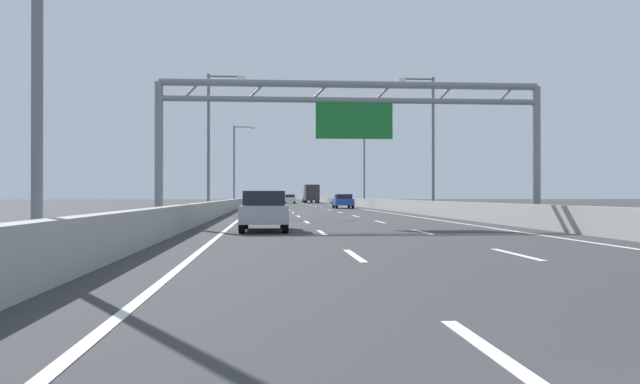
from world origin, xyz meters
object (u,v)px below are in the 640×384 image
object	(u,v)px
streetlamp_left_mid	(212,135)
sign_gantry	(352,114)
orange_car	(268,199)
green_car	(307,198)
streetlamp_left_far	(236,161)
silver_car	(264,211)
streetlamp_right_mid	(430,136)
blue_car	(343,201)
streetlamp_right_far	(362,161)
white_car	(290,199)
box_truck	(311,193)

from	to	relation	value
streetlamp_left_mid	sign_gantry	bearing A→B (deg)	-65.15
orange_car	green_car	size ratio (longest dim) A/B	0.93
streetlamp_left_far	silver_car	distance (m)	54.06
sign_gantry	streetlamp_right_mid	world-z (taller)	streetlamp_right_mid
blue_car	orange_car	size ratio (longest dim) A/B	1.02
streetlamp_right_mid	orange_car	xyz separation A→B (m)	(-11.23, 53.89, -4.69)
streetlamp_left_mid	streetlamp_right_far	world-z (taller)	same
white_car	box_truck	world-z (taller)	box_truck
streetlamp_right_mid	blue_car	size ratio (longest dim) A/B	2.27
streetlamp_left_far	box_truck	size ratio (longest dim) A/B	1.22
streetlamp_right_far	silver_car	size ratio (longest dim) A/B	2.14
silver_car	green_car	world-z (taller)	green_car
white_car	sign_gantry	bearing A→B (deg)	-89.82
white_car	blue_car	xyz separation A→B (m)	(4.06, -41.31, -0.01)
sign_gantry	silver_car	world-z (taller)	sign_gantry
streetlamp_left_far	green_car	world-z (taller)	streetlamp_left_far
sign_gantry	streetlamp_left_mid	size ratio (longest dim) A/B	1.80
green_car	streetlamp_right_far	bearing A→B (deg)	-85.13
sign_gantry	streetlamp_right_mid	bearing A→B (deg)	65.23
streetlamp_left_mid	silver_car	size ratio (longest dim) A/B	2.14
white_car	box_truck	distance (m)	6.59
sign_gantry	blue_car	world-z (taller)	sign_gantry
sign_gantry	orange_car	xyz separation A→B (m)	(-3.77, 70.04, -4.16)
streetlamp_right_mid	orange_car	size ratio (longest dim) A/B	2.31
green_car	box_truck	size ratio (longest dim) A/B	0.57
streetlamp_left_mid	streetlamp_right_far	bearing A→B (deg)	65.76
silver_car	streetlamp_left_mid	bearing A→B (deg)	100.03
streetlamp_right_mid	streetlamp_left_far	world-z (taller)	same
white_car	green_car	xyz separation A→B (m)	(3.81, 16.15, 0.01)
white_car	box_truck	xyz separation A→B (m)	(3.87, 5.25, 0.92)
streetlamp_right_far	green_car	size ratio (longest dim) A/B	2.14
sign_gantry	green_car	bearing A→B (deg)	87.85
sign_gantry	streetlamp_left_mid	world-z (taller)	streetlamp_left_mid
streetlamp_left_mid	streetlamp_left_far	bearing A→B (deg)	90.00
sign_gantry	box_truck	bearing A→B (deg)	87.53
sign_gantry	box_truck	world-z (taller)	sign_gantry
streetlamp_right_mid	streetlamp_right_far	distance (m)	33.16
box_truck	green_car	bearing A→B (deg)	90.34
sign_gantry	blue_car	xyz separation A→B (m)	(3.82, 37.56, -4.13)
orange_car	green_car	bearing A→B (deg)	73.63
streetlamp_right_mid	streetlamp_right_far	bearing A→B (deg)	90.00
streetlamp_left_mid	white_car	bearing A→B (deg)	83.42
white_car	box_truck	bearing A→B (deg)	53.60
green_car	streetlamp_left_far	bearing A→B (deg)	-103.58
streetlamp_right_mid	orange_car	world-z (taller)	streetlamp_right_mid
streetlamp_left_mid	streetlamp_left_far	xyz separation A→B (m)	(0.00, 33.16, 0.00)
streetlamp_right_mid	streetlamp_left_far	distance (m)	36.36
streetlamp_right_mid	green_car	distance (m)	79.10
green_car	orange_car	bearing A→B (deg)	-106.37
blue_car	box_truck	world-z (taller)	box_truck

